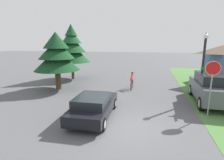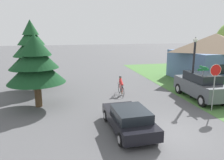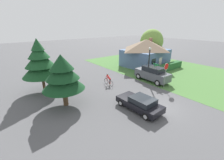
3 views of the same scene
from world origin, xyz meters
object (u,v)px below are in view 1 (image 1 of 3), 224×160
object	(u,v)px
sedan_left_lane	(94,106)
stop_sign	(212,77)
street_name_sign	(208,78)
street_lamp	(203,61)
cyclist	(132,81)
parked_suv_right	(210,88)
conifer_tall_near	(57,54)
conifer_tall_far	(72,48)

from	to	relation	value
sedan_left_lane	stop_sign	size ratio (longest dim) A/B	1.42
stop_sign	street_name_sign	xyz separation A→B (m)	(0.25, 1.59, -0.34)
sedan_left_lane	street_lamp	size ratio (longest dim) A/B	0.94
cyclist	street_lamp	bearing A→B (deg)	-112.56
sedan_left_lane	parked_suv_right	world-z (taller)	parked_suv_right
parked_suv_right	conifer_tall_near	world-z (taller)	conifer_tall_near
street_name_sign	conifer_tall_far	bearing A→B (deg)	152.74
sedan_left_lane	street_name_sign	bearing A→B (deg)	-65.51
stop_sign	street_name_sign	size ratio (longest dim) A/B	1.15
parked_suv_right	street_lamp	distance (m)	1.85
cyclist	street_lamp	xyz separation A→B (m)	(5.05, -2.13, 2.08)
street_name_sign	stop_sign	bearing A→B (deg)	-99.09
sedan_left_lane	street_name_sign	distance (m)	7.29
cyclist	stop_sign	distance (m)	7.03
cyclist	street_name_sign	distance (m)	6.17
cyclist	conifer_tall_near	distance (m)	6.90
conifer_tall_far	stop_sign	bearing A→B (deg)	-33.42
cyclist	conifer_tall_far	size ratio (longest dim) A/B	0.31
sedan_left_lane	conifer_tall_far	size ratio (longest dim) A/B	0.73
conifer_tall_near	conifer_tall_far	world-z (taller)	conifer_tall_far
sedan_left_lane	conifer_tall_far	world-z (taller)	conifer_tall_far
cyclist	conifer_tall_far	world-z (taller)	conifer_tall_far
stop_sign	street_name_sign	world-z (taller)	stop_sign
parked_suv_right	street_lamp	bearing A→B (deg)	56.20
conifer_tall_near	sedan_left_lane	bearing A→B (deg)	-44.98
street_lamp	conifer_tall_far	bearing A→B (deg)	157.11
sedan_left_lane	street_lamp	distance (m)	8.02
sedan_left_lane	conifer_tall_far	distance (m)	11.44
street_name_sign	conifer_tall_far	size ratio (longest dim) A/B	0.44
cyclist	conifer_tall_far	bearing A→B (deg)	67.43
cyclist	street_lamp	distance (m)	5.86
cyclist	conifer_tall_near	xyz separation A→B (m)	(-6.30, -1.53, 2.36)
cyclist	parked_suv_right	size ratio (longest dim) A/B	0.38
sedan_left_lane	conifer_tall_near	world-z (taller)	conifer_tall_near
parked_suv_right	sedan_left_lane	bearing A→B (deg)	121.88
stop_sign	conifer_tall_far	bearing A→B (deg)	-30.89
cyclist	stop_sign	world-z (taller)	stop_sign
stop_sign	conifer_tall_near	xyz separation A→B (m)	(-11.15, 3.35, 0.88)
cyclist	parked_suv_right	xyz separation A→B (m)	(5.55, -2.49, 0.33)
stop_sign	conifer_tall_near	distance (m)	11.67
cyclist	conifer_tall_far	distance (m)	8.15
conifer_tall_far	sedan_left_lane	bearing A→B (deg)	-58.86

